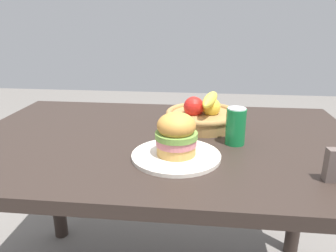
# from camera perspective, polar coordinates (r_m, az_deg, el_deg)

# --- Properties ---
(dining_table) EXTENTS (1.40, 0.90, 0.75)m
(dining_table) POSITION_cam_1_polar(r_m,az_deg,el_deg) (1.20, -0.95, -6.48)
(dining_table) COLOR #2D231E
(dining_table) RESTS_ON ground_plane
(plate) EXTENTS (0.27, 0.27, 0.01)m
(plate) POSITION_cam_1_polar(r_m,az_deg,el_deg) (0.99, 1.44, -5.27)
(plate) COLOR silver
(plate) RESTS_ON dining_table
(sandwich) EXTENTS (0.13, 0.13, 0.13)m
(sandwich) POSITION_cam_1_polar(r_m,az_deg,el_deg) (0.97, 1.48, -1.47)
(sandwich) COLOR tan
(sandwich) RESTS_ON plate
(soda_can) EXTENTS (0.07, 0.07, 0.13)m
(soda_can) POSITION_cam_1_polar(r_m,az_deg,el_deg) (1.10, 11.86, -0.04)
(soda_can) COLOR #147238
(soda_can) RESTS_ON dining_table
(fruit_basket) EXTENTS (0.29, 0.29, 0.14)m
(fruit_basket) POSITION_cam_1_polar(r_m,az_deg,el_deg) (1.27, 6.17, 1.90)
(fruit_basket) COLOR #9E7542
(fruit_basket) RESTS_ON dining_table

